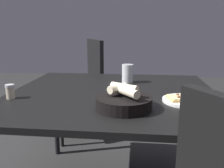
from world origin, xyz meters
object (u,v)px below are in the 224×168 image
at_px(chair_near, 85,83).
at_px(pepper_shaker, 10,92).
at_px(beer_glass, 128,75).
at_px(pizza_plate, 185,100).
at_px(bread_basket, 124,101).
at_px(dining_table, 113,100).

bearing_deg(chair_near, pepper_shaker, -7.81).
distance_m(beer_glass, pepper_shaker, 0.74).
xyz_separation_m(pizza_plate, bread_basket, (0.13, -0.30, 0.02)).
xyz_separation_m(dining_table, bread_basket, (0.28, 0.08, 0.09)).
distance_m(dining_table, chair_near, 1.00).
xyz_separation_m(beer_glass, chair_near, (-0.67, -0.45, -0.23)).
xyz_separation_m(pizza_plate, pepper_shaker, (0.04, -0.91, 0.02)).
bearing_deg(dining_table, beer_glass, 163.94).
xyz_separation_m(pepper_shaker, chair_near, (-1.11, 0.15, -0.21)).
relative_size(dining_table, bread_basket, 4.56).
relative_size(beer_glass, chair_near, 0.13).
height_order(bread_basket, beer_glass, beer_glass).
relative_size(pizza_plate, beer_glass, 1.80).
distance_m(dining_table, beer_glass, 0.28).
bearing_deg(pepper_shaker, chair_near, 172.19).
distance_m(pizza_plate, bread_basket, 0.33).
distance_m(dining_table, bread_basket, 0.31).
bearing_deg(pizza_plate, beer_glass, -142.33).
xyz_separation_m(pizza_plate, beer_glass, (-0.40, -0.31, 0.04)).
xyz_separation_m(dining_table, pepper_shaker, (0.19, -0.53, 0.08)).
height_order(pepper_shaker, chair_near, chair_near).
bearing_deg(beer_glass, chair_near, -146.06).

